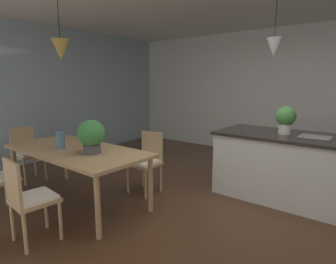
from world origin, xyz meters
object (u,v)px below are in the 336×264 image
chair_near_right (29,197)px  chair_window_end (27,152)px  potted_plant_on_table (91,135)px  vase_on_dining_table (60,140)px  dining_table (76,154)px  potted_plant_on_island (286,118)px  chair_far_right (146,160)px  kitchen_island (297,168)px

chair_near_right → chair_window_end: size_ratio=1.00×
chair_window_end → potted_plant_on_table: bearing=-0.3°
vase_on_dining_table → chair_window_end: bearing=174.6°
potted_plant_on_table → vase_on_dining_table: bearing=-168.0°
chair_window_end → vase_on_dining_table: bearing=-5.4°
dining_table → potted_plant_on_island: potted_plant_on_island is taller
chair_far_right → potted_plant_on_island: (1.61, 1.01, 0.64)m
chair_far_right → potted_plant_on_table: potted_plant_on_table is taller
dining_table → vase_on_dining_table: (-0.16, -0.12, 0.17)m
vase_on_dining_table → potted_plant_on_table: bearing=12.0°
chair_near_right → kitchen_island: 3.26m
potted_plant_on_island → chair_window_end: bearing=-151.7°
vase_on_dining_table → dining_table: bearing=36.0°
chair_near_right → chair_window_end: bearing=155.2°
dining_table → vase_on_dining_table: vase_on_dining_table is taller
dining_table → kitchen_island: size_ratio=0.95×
chair_near_right → vase_on_dining_table: vase_on_dining_table is taller
potted_plant_on_island → chair_near_right: bearing=-120.8°
dining_table → chair_near_right: (0.45, -0.85, -0.20)m
chair_near_right → potted_plant_on_table: bearing=96.9°
chair_far_right → chair_near_right: 1.70m
chair_window_end → kitchen_island: (3.65, 1.86, -0.01)m
chair_near_right → potted_plant_on_island: potted_plant_on_island is taller
potted_plant_on_table → chair_far_right: bearing=83.1°
kitchen_island → potted_plant_on_table: bearing=-135.7°
kitchen_island → potted_plant_on_island: bearing=180.0°
chair_far_right → vase_on_dining_table: size_ratio=3.84×
kitchen_island → potted_plant_on_table: (-1.92, -1.87, 0.50)m
dining_table → chair_near_right: 0.98m
dining_table → chair_window_end: 1.40m
chair_far_right → potted_plant_on_island: size_ratio=2.32×
dining_table → chair_near_right: size_ratio=2.33×
potted_plant_on_island → dining_table: bearing=-138.1°
dining_table → kitchen_island: 2.94m
chair_far_right → dining_table: bearing=-118.2°
chair_far_right → chair_near_right: bearing=-90.1°
chair_far_right → potted_plant_on_island: bearing=32.0°
dining_table → chair_window_end: size_ratio=2.33×
kitchen_island → potted_plant_on_island: (-0.20, 0.00, 0.65)m
vase_on_dining_table → kitchen_island: bearing=39.1°
kitchen_island → potted_plant_on_island: potted_plant_on_island is taller
dining_table → potted_plant_on_table: potted_plant_on_table is taller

